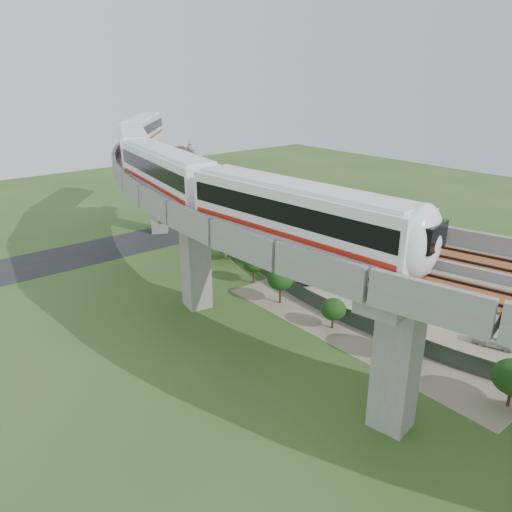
% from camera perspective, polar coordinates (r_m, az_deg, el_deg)
% --- Properties ---
extents(ground, '(160.00, 160.00, 0.00)m').
position_cam_1_polar(ground, '(37.49, 1.03, -11.43)').
color(ground, '#314F1F').
rests_on(ground, ground).
extents(dirt_lot, '(18.00, 26.00, 0.04)m').
position_cam_1_polar(dirt_lot, '(45.70, 16.28, -6.08)').
color(dirt_lot, gray).
rests_on(dirt_lot, ground).
extents(asphalt_road, '(60.00, 8.00, 0.03)m').
position_cam_1_polar(asphalt_road, '(61.26, -17.49, 0.64)').
color(asphalt_road, '#232326').
rests_on(asphalt_road, ground).
extents(viaduct, '(19.58, 73.98, 11.40)m').
position_cam_1_polar(viaduct, '(36.09, 5.77, 3.02)').
color(viaduct, '#99968E').
rests_on(viaduct, ground).
extents(metro_train, '(21.05, 58.81, 3.64)m').
position_cam_1_polar(metro_train, '(47.69, -9.65, 11.14)').
color(metro_train, white).
rests_on(metro_train, ground).
extents(fence, '(3.87, 38.73, 1.50)m').
position_cam_1_polar(fence, '(43.31, 10.96, -6.04)').
color(fence, '#2D382D').
rests_on(fence, ground).
extents(tree_0, '(2.50, 2.50, 2.79)m').
position_cam_1_polar(tree_0, '(59.97, -5.36, 2.83)').
color(tree_0, '#382314').
rests_on(tree_0, ground).
extents(tree_1, '(3.15, 3.15, 3.40)m').
position_cam_1_polar(tree_1, '(55.06, -3.26, 1.63)').
color(tree_1, '#382314').
rests_on(tree_1, ground).
extents(tree_2, '(2.23, 2.23, 3.16)m').
position_cam_1_polar(tree_2, '(48.65, -0.30, -0.74)').
color(tree_2, '#382314').
rests_on(tree_2, ground).
extents(tree_3, '(2.36, 2.36, 3.38)m').
position_cam_1_polar(tree_3, '(44.45, 2.81, -2.65)').
color(tree_3, '#382314').
rests_on(tree_3, ground).
extents(tree_4, '(2.07, 2.07, 2.63)m').
position_cam_1_polar(tree_4, '(40.88, 8.83, -6.03)').
color(tree_4, '#382314').
rests_on(tree_4, ground).
extents(tree_5, '(2.93, 2.93, 3.49)m').
position_cam_1_polar(tree_5, '(37.61, 16.44, -8.30)').
color(tree_5, '#382314').
rests_on(tree_5, ground).
extents(car_white, '(2.09, 3.24, 1.03)m').
position_cam_1_polar(car_white, '(42.53, 25.56, -8.65)').
color(car_white, silver).
rests_on(car_white, dirt_lot).
extents(car_red, '(3.04, 3.28, 1.09)m').
position_cam_1_polar(car_red, '(45.67, 14.06, -5.08)').
color(car_red, maroon).
rests_on(car_red, dirt_lot).
extents(car_dark, '(4.72, 2.83, 1.28)m').
position_cam_1_polar(car_dark, '(49.02, 5.18, -2.58)').
color(car_dark, black).
rests_on(car_dark, dirt_lot).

